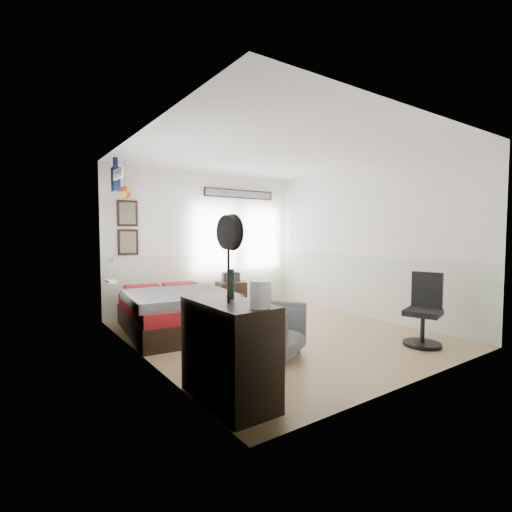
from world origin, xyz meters
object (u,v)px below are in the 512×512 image
object	(u,v)px
armchair	(271,330)
nightstand	(231,295)
bed	(175,311)
dresser	(229,351)
task_chair	(424,316)

from	to	relation	value
armchair	nightstand	world-z (taller)	armchair
bed	armchair	bearing A→B (deg)	-68.29
bed	dresser	distance (m)	2.57
bed	nightstand	xyz separation A→B (m)	(1.60, 1.01, -0.04)
armchair	dresser	bearing A→B (deg)	-173.76
dresser	armchair	bearing A→B (deg)	35.65
bed	task_chair	xyz separation A→B (m)	(2.46, -2.58, 0.09)
dresser	armchair	xyz separation A→B (m)	(1.03, 0.74, -0.12)
bed	dresser	size ratio (longest dim) A/B	2.12
bed	dresser	world-z (taller)	dresser
dresser	nightstand	bearing A→B (deg)	58.75
dresser	nightstand	xyz separation A→B (m)	(2.14, 3.53, -0.18)
armchair	task_chair	world-z (taller)	task_chair
bed	armchair	world-z (taller)	armchair
nightstand	task_chair	bearing A→B (deg)	-67.38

